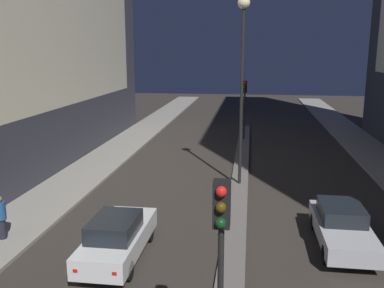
% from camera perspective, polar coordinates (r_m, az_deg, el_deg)
% --- Properties ---
extents(median_strip, '(0.90, 34.29, 0.15)m').
position_cam_1_polar(median_strip, '(23.80, 6.39, -4.76)').
color(median_strip, '#66605B').
rests_on(median_strip, ground).
extents(traffic_light_near, '(0.32, 0.42, 4.60)m').
position_cam_1_polar(traffic_light_near, '(8.19, 3.89, -13.15)').
color(traffic_light_near, black).
rests_on(traffic_light_near, median_strip).
extents(traffic_light_mid, '(0.32, 0.42, 4.60)m').
position_cam_1_polar(traffic_light_mid, '(33.78, 7.05, 6.27)').
color(traffic_light_mid, black).
rests_on(traffic_light_mid, median_strip).
extents(street_lamp, '(0.61, 0.61, 9.48)m').
position_cam_1_polar(street_lamp, '(21.90, 6.77, 12.08)').
color(street_lamp, black).
rests_on(street_lamp, median_strip).
extents(car_left_lane, '(1.71, 4.58, 1.60)m').
position_cam_1_polar(car_left_lane, '(15.19, -9.91, -12.13)').
color(car_left_lane, silver).
rests_on(car_left_lane, ground).
extents(car_right_lane, '(1.77, 4.63, 1.48)m').
position_cam_1_polar(car_right_lane, '(16.88, 19.34, -10.27)').
color(car_right_lane, '#B2B2B7').
rests_on(car_right_lane, ground).
extents(pedestrian_on_left_sidewalk, '(0.41, 0.41, 1.66)m').
position_cam_1_polar(pedestrian_on_left_sidewalk, '(17.61, -24.16, -8.83)').
color(pedestrian_on_left_sidewalk, black).
rests_on(pedestrian_on_left_sidewalk, sidewalk_left).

